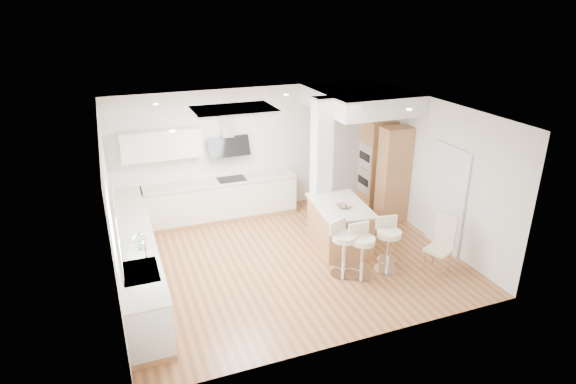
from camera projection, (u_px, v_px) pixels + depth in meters
name	position (u px, v px, depth m)	size (l,w,h in m)	color
ground	(290.00, 259.00, 9.04)	(6.00, 6.00, 0.00)	#AD6E40
ceiling	(290.00, 259.00, 9.04)	(6.00, 5.00, 0.02)	white
wall_back	(249.00, 151.00, 10.67)	(6.00, 0.04, 2.80)	white
wall_left	(111.00, 216.00, 7.51)	(0.04, 5.00, 2.80)	white
wall_right	(431.00, 170.00, 9.51)	(0.04, 5.00, 2.80)	white
skylight	(234.00, 110.00, 8.25)	(4.10, 2.10, 0.06)	white
window_left	(114.00, 222.00, 6.64)	(0.06, 1.28, 1.07)	white
doorway_right	(447.00, 200.00, 9.13)	(0.05, 1.00, 2.10)	#4C453C
counter_left	(137.00, 258.00, 8.17)	(0.63, 4.50, 1.35)	#B9824F
counter_back	(213.00, 190.00, 10.40)	(3.62, 0.63, 2.50)	#B9824F
pillar	(321.00, 167.00, 9.68)	(0.35, 0.35, 2.80)	white
soffit	(360.00, 99.00, 9.97)	(1.78, 2.20, 0.40)	white
oven_column	(383.00, 169.00, 10.59)	(0.63, 1.21, 2.10)	#B9824F
peninsula	(339.00, 225.00, 9.36)	(1.12, 1.56, 0.96)	#B9824F
bar_stool_a	(343.00, 246.00, 8.32)	(0.61, 0.61, 1.02)	silver
bar_stool_b	(362.00, 249.00, 8.27)	(0.45, 0.45, 0.98)	silver
bar_stool_c	(388.00, 242.00, 8.48)	(0.52, 0.52, 1.00)	silver
dining_chair	(442.00, 242.00, 8.50)	(0.54, 0.54, 1.04)	beige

